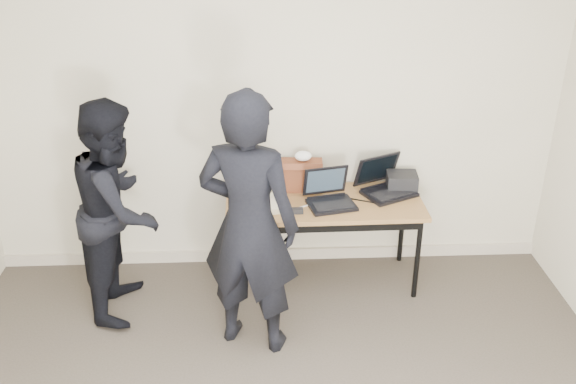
{
  "coord_description": "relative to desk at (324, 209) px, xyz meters",
  "views": [
    {
      "loc": [
        -0.09,
        -2.44,
        2.95
      ],
      "look_at": [
        0.1,
        1.6,
        0.95
      ],
      "focal_mm": 40.0,
      "sensor_mm": 36.0,
      "label": 1
    }
  ],
  "objects": [
    {
      "name": "laptop_center",
      "position": [
        0.03,
        -0.02,
        0.12
      ],
      "size": [
        0.41,
        0.4,
        0.26
      ],
      "rotation": [
        0.0,
        0.0,
        0.22
      ],
      "color": "black",
      "rests_on": "desk"
    },
    {
      "name": "tissue",
      "position": [
        -0.15,
        0.23,
        0.34
      ],
      "size": [
        0.14,
        0.11,
        0.08
      ],
      "primitive_type": "ellipsoid",
      "rotation": [
        0.0,
        0.0,
        0.12
      ],
      "color": "white",
      "rests_on": "leather_satchel"
    },
    {
      "name": "power_brick",
      "position": [
        -0.22,
        -0.17,
        0.08
      ],
      "size": [
        0.09,
        0.06,
        0.03
      ],
      "primitive_type": "cube",
      "rotation": [
        0.0,
        0.0,
        0.02
      ],
      "color": "black",
      "rests_on": "desk"
    },
    {
      "name": "person_typist",
      "position": [
        -0.56,
        -0.7,
        0.26
      ],
      "size": [
        0.78,
        0.64,
        1.84
      ],
      "primitive_type": "imported",
      "rotation": [
        0.0,
        0.0,
        2.81
      ],
      "color": "black",
      "rests_on": "ground"
    },
    {
      "name": "cables",
      "position": [
        0.03,
        -0.04,
        0.06
      ],
      "size": [
        1.16,
        0.34,
        0.01
      ],
      "rotation": [
        0.0,
        0.0,
        0.02
      ],
      "color": "silver",
      "rests_on": "desk"
    },
    {
      "name": "leather_satchel",
      "position": [
        -0.18,
        0.23,
        0.19
      ],
      "size": [
        0.37,
        0.2,
        0.25
      ],
      "rotation": [
        0.0,
        0.0,
        -0.06
      ],
      "color": "brown",
      "rests_on": "desk"
    },
    {
      "name": "baseboard",
      "position": [
        -0.39,
        0.35,
        -0.61
      ],
      "size": [
        4.5,
        0.03,
        0.1
      ],
      "primitive_type": "cube",
      "color": "#BBAE9A",
      "rests_on": "ground"
    },
    {
      "name": "laptop_beige",
      "position": [
        -0.48,
        -0.03,
        0.11
      ],
      "size": [
        0.38,
        0.37,
        0.27
      ],
      "rotation": [
        0.0,
        0.0,
        0.15
      ],
      "color": "beige",
      "rests_on": "desk"
    },
    {
      "name": "laptop_right",
      "position": [
        0.49,
        0.15,
        0.12
      ],
      "size": [
        0.5,
        0.49,
        0.28
      ],
      "rotation": [
        0.0,
        0.0,
        0.46
      ],
      "color": "black",
      "rests_on": "desk"
    },
    {
      "name": "equipment_box",
      "position": [
        0.63,
        0.19,
        0.13
      ],
      "size": [
        0.25,
        0.22,
        0.14
      ],
      "primitive_type": "cube",
      "rotation": [
        0.0,
        0.0,
        -0.08
      ],
      "color": "black",
      "rests_on": "desk"
    },
    {
      "name": "desk",
      "position": [
        0.0,
        0.0,
        0.0
      ],
      "size": [
        1.51,
        0.67,
        0.72
      ],
      "rotation": [
        0.0,
        0.0,
        0.01
      ],
      "color": "brown",
      "rests_on": "ground"
    },
    {
      "name": "person_observer",
      "position": [
        -1.51,
        -0.22,
        0.15
      ],
      "size": [
        0.65,
        0.82,
        1.63
      ],
      "primitive_type": "imported",
      "rotation": [
        0.0,
        0.0,
        1.52
      ],
      "color": "black",
      "rests_on": "ground"
    },
    {
      "name": "room",
      "position": [
        -0.39,
        -1.89,
        0.69
      ],
      "size": [
        4.6,
        4.6,
        2.8
      ],
      "color": "#403830",
      "rests_on": "ground"
    }
  ]
}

